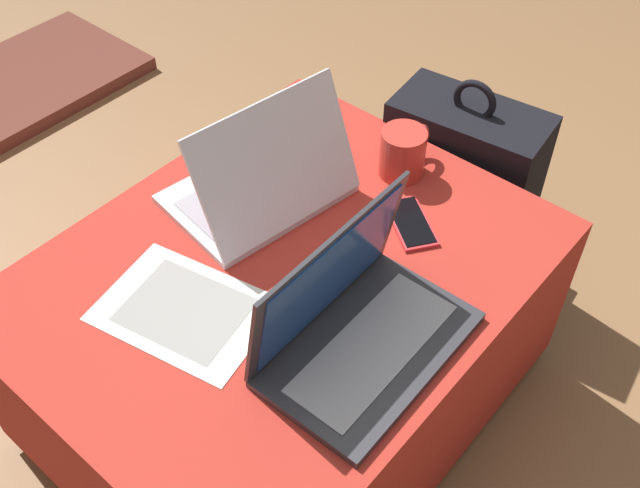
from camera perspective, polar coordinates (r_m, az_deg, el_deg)
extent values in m
plane|color=olive|center=(1.75, -2.32, -11.68)|extent=(14.00, 14.00, 0.00)
cube|color=maroon|center=(1.72, -2.35, -11.24)|extent=(0.92, 0.74, 0.05)
cube|color=#B22D23|center=(1.54, -2.60, -6.72)|extent=(0.96, 0.77, 0.40)
cube|color=#333338|center=(1.26, 3.85, -8.00)|extent=(0.37, 0.23, 0.02)
cube|color=#9E9EA3|center=(1.25, 4.08, -7.87)|extent=(0.32, 0.13, 0.00)
cube|color=#333338|center=(1.20, 0.59, -2.42)|extent=(0.37, 0.05, 0.22)
cube|color=#1E4799|center=(1.20, 0.77, -2.56)|extent=(0.33, 0.04, 0.20)
cube|color=silver|center=(1.52, -4.89, 3.89)|extent=(0.37, 0.29, 0.02)
cube|color=#9E9EA3|center=(1.52, -5.05, 4.27)|extent=(0.31, 0.18, 0.00)
cube|color=silver|center=(1.40, -3.29, 6.04)|extent=(0.35, 0.15, 0.23)
cube|color=#B23D93|center=(1.40, -3.41, 6.07)|extent=(0.31, 0.13, 0.20)
cube|color=red|center=(1.47, 6.91, 1.59)|extent=(0.14, 0.16, 0.01)
cube|color=black|center=(1.47, 6.92, 1.73)|extent=(0.12, 0.14, 0.00)
cube|color=black|center=(1.86, 10.46, 3.76)|extent=(0.22, 0.37, 0.50)
cube|color=black|center=(1.99, 11.43, 3.39)|extent=(0.09, 0.28, 0.22)
torus|color=black|center=(1.69, 11.70, 10.65)|extent=(0.03, 0.10, 0.10)
cube|color=silver|center=(1.34, -10.26, -4.98)|extent=(0.27, 0.33, 0.00)
cube|color=gray|center=(1.34, -10.27, -4.95)|extent=(0.20, 0.24, 0.00)
cylinder|color=red|center=(1.55, 6.31, 6.90)|extent=(0.09, 0.09, 0.10)
torus|color=red|center=(1.59, 7.41, 7.78)|extent=(0.08, 0.02, 0.08)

